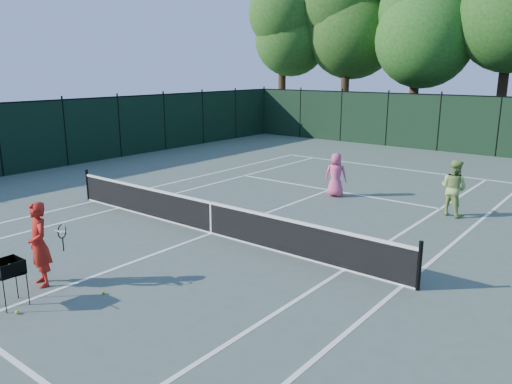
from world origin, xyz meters
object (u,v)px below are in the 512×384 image
Objects in this scene: loose_ball_near_cart at (103,292)px; loose_ball_midcourt at (17,312)px; player_green at (454,188)px; coach at (39,244)px; player_pink at (336,175)px; ball_hopper at (8,268)px.

loose_ball_midcourt is at bearing -109.54° from loose_ball_near_cart.
player_green is 12.28m from loose_ball_midcourt.
coach is 11.68m from player_green.
player_pink is 22.79× the size of loose_ball_midcourt.
ball_hopper is at bearing 65.88° from player_pink.
player_pink is at bearing 17.36° from player_green.
player_green reaches higher than ball_hopper.
ball_hopper reaches higher than loose_ball_midcourt.
player_green is (3.99, 0.16, 0.09)m from player_pink.
player_green is at bearing 69.70° from loose_ball_near_cart.
ball_hopper is 0.85m from loose_ball_midcourt.
loose_ball_midcourt is (0.84, -0.98, -0.86)m from coach.
player_green is at bearing 69.79° from loose_ball_midcourt.
loose_ball_near_cart is (0.94, 1.37, -0.74)m from ball_hopper.
player_green is at bearing 161.45° from player_pink.
player_pink is 9.88m from loose_ball_near_cart.
coach is 1.94× the size of ball_hopper.
player_green is 25.55× the size of loose_ball_near_cart.
loose_ball_near_cart is 1.58m from loose_ball_midcourt.
player_pink is 1.68× the size of ball_hopper.
loose_ball_near_cart is (-3.70, -10.01, -0.83)m from player_green.
loose_ball_near_cart is at bearing 70.88° from player_pink.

